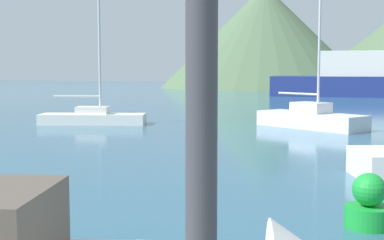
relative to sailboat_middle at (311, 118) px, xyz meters
name	(u,v)px	position (x,y,z in m)	size (l,w,h in m)	color
sailboat_middle	(311,118)	(0.00, 0.00, 0.00)	(5.62, 4.19, 6.87)	silver
sailboat_outer	(93,115)	(-10.70, -2.32, 0.01)	(5.57, 3.25, 11.07)	white
buoy_marker	(369,205)	(3.63, -16.09, -0.08)	(0.84, 0.84, 0.97)	green
hill_west	(264,37)	(-17.04, 58.61, 7.63)	(33.22, 33.22, 16.23)	#4C6647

